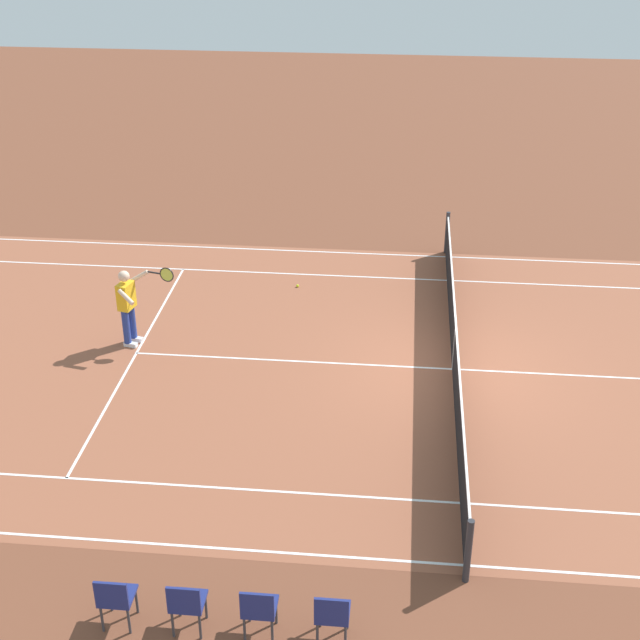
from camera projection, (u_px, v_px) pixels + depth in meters
name	position (u px, v px, depth m)	size (l,w,h in m)	color
ground_plane	(453.00, 369.00, 17.80)	(60.00, 60.00, 0.00)	brown
court_slab	(453.00, 369.00, 17.79)	(24.20, 11.40, 0.00)	#935138
court_line_markings	(453.00, 369.00, 17.79)	(23.85, 11.05, 0.01)	white
tennis_net	(454.00, 348.00, 17.57)	(0.10, 11.70, 1.08)	#2D2D33
tennis_player_near	(129.00, 303.00, 18.29)	(1.15, 0.76, 1.70)	navy
tennis_ball	(298.00, 286.00, 21.07)	(0.07, 0.07, 0.07)	#CCE01E
spectator_chair_0	(332.00, 614.00, 11.46)	(0.44, 0.44, 0.88)	#38383D
spectator_chair_1	(259.00, 608.00, 11.55)	(0.44, 0.44, 0.88)	#38383D
spectator_chair_2	(186.00, 603.00, 11.63)	(0.44, 0.44, 0.88)	#38383D
spectator_chair_3	(115.00, 597.00, 11.71)	(0.44, 0.44, 0.88)	#38383D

